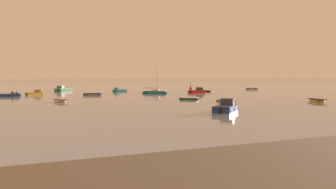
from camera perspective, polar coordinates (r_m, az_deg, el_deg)
rowboat_moored_0 at (r=82.56m, az=-11.92°, el=0.01°), size 4.38×1.83×0.67m
motorboat_moored_0 at (r=106.37m, az=-16.58°, el=0.72°), size 5.99×6.06×2.41m
motorboat_moored_1 at (r=88.54m, az=-20.11°, el=0.14°), size 4.68×3.55×1.71m
rowboat_moored_1 at (r=66.34m, az=3.28°, el=-0.69°), size 3.59×3.65×0.60m
motorboat_moored_2 at (r=99.52m, az=-7.97°, el=0.61°), size 4.89×3.60×1.78m
rowboat_moored_2 at (r=63.42m, az=-16.76°, el=-0.98°), size 2.35×4.22×0.63m
rowboat_moored_3 at (r=62.75m, az=9.19°, el=-0.95°), size 3.54×3.13×0.56m
rowboat_moored_4 at (r=116.32m, az=13.17°, el=0.86°), size 4.32×2.76×0.65m
sailboat_moored_0 at (r=88.55m, az=-2.11°, el=0.36°), size 6.53×5.16×7.24m
motorboat_moored_3 at (r=46.27m, az=9.35°, el=-2.13°), size 5.81×5.76×2.31m
rowboat_moored_5 at (r=66.19m, az=22.55°, el=-0.90°), size 2.99×4.77×0.71m
motorboat_moored_4 at (r=92.80m, az=4.92°, el=0.48°), size 5.82×3.75×2.09m
rowboat_moored_7 at (r=98.97m, az=6.36°, el=0.53°), size 1.65×3.50×0.53m
motorboat_moored_5 at (r=83.81m, az=-23.41°, el=-0.11°), size 4.95×3.14×1.61m
channel_buoy at (r=114.14m, az=3.62°, el=1.04°), size 0.90×0.90×2.30m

